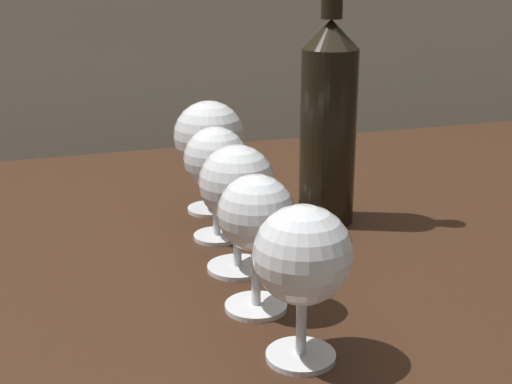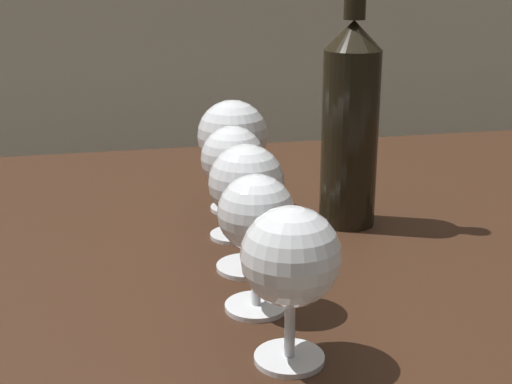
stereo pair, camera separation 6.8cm
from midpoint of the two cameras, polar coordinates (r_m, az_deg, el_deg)
dining_table at (r=0.95m, az=-2.98°, el=-7.35°), size 1.53×0.85×0.71m
wine_glass_rose at (r=0.60m, az=0.40°, el=-5.24°), size 0.08×0.08×0.14m
wine_glass_empty at (r=0.68m, az=-2.83°, el=-2.07°), size 0.07×0.07×0.13m
wine_glass_white at (r=0.77m, az=-3.99°, el=0.38°), size 0.08×0.08×0.14m
wine_glass_chardonnay at (r=0.86m, az=-5.38°, el=2.27°), size 0.08×0.08×0.14m
wine_glass_port at (r=0.96m, az=-5.67°, el=4.12°), size 0.09×0.09×0.15m
wine_bottle at (r=0.92m, az=3.43°, el=5.76°), size 0.07×0.07×0.33m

